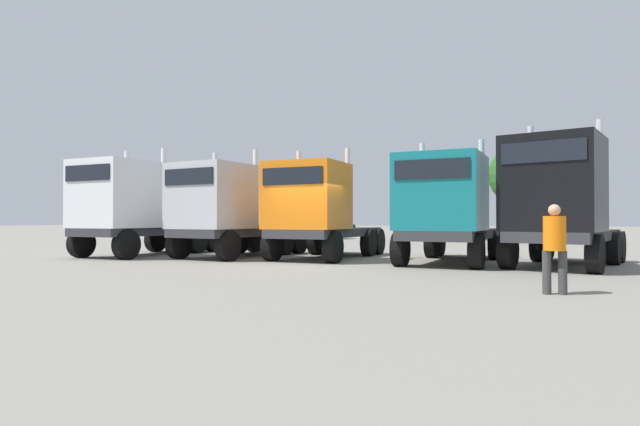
{
  "coord_description": "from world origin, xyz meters",
  "views": [
    {
      "loc": [
        6.12,
        -15.27,
        1.4
      ],
      "look_at": [
        -0.48,
        2.67,
        1.63
      ],
      "focal_mm": 29.62,
      "sensor_mm": 36.0,
      "label": 1
    }
  ],
  "objects_px": {
    "semi_truck_orange": "(316,210)",
    "semi_truck_black": "(558,201)",
    "semi_truck_silver": "(223,210)",
    "semi_truck_white": "(129,207)",
    "semi_truck_teal": "(446,208)",
    "visitor_in_hivis": "(555,242)"
  },
  "relations": [
    {
      "from": "semi_truck_orange",
      "to": "semi_truck_teal",
      "type": "relative_size",
      "value": 0.93
    },
    {
      "from": "semi_truck_orange",
      "to": "semi_truck_teal",
      "type": "distance_m",
      "value": 4.49
    },
    {
      "from": "semi_truck_silver",
      "to": "semi_truck_black",
      "type": "distance_m",
      "value": 11.08
    },
    {
      "from": "semi_truck_orange",
      "to": "semi_truck_black",
      "type": "bearing_deg",
      "value": 88.61
    },
    {
      "from": "semi_truck_white",
      "to": "semi_truck_black",
      "type": "distance_m",
      "value": 14.83
    },
    {
      "from": "semi_truck_white",
      "to": "semi_truck_teal",
      "type": "distance_m",
      "value": 11.69
    },
    {
      "from": "semi_truck_orange",
      "to": "semi_truck_black",
      "type": "xyz_separation_m",
      "value": [
        7.62,
        -0.66,
        0.21
      ]
    },
    {
      "from": "semi_truck_white",
      "to": "semi_truck_teal",
      "type": "relative_size",
      "value": 0.98
    },
    {
      "from": "semi_truck_silver",
      "to": "semi_truck_black",
      "type": "height_order",
      "value": "semi_truck_black"
    },
    {
      "from": "semi_truck_silver",
      "to": "visitor_in_hivis",
      "type": "bearing_deg",
      "value": 69.2
    },
    {
      "from": "semi_truck_teal",
      "to": "semi_truck_orange",
      "type": "bearing_deg",
      "value": -89.89
    },
    {
      "from": "semi_truck_white",
      "to": "semi_truck_silver",
      "type": "relative_size",
      "value": 1.05
    },
    {
      "from": "semi_truck_orange",
      "to": "visitor_in_hivis",
      "type": "relative_size",
      "value": 3.6
    },
    {
      "from": "semi_truck_white",
      "to": "semi_truck_orange",
      "type": "xyz_separation_m",
      "value": [
        7.21,
        0.92,
        -0.15
      ]
    },
    {
      "from": "semi_truck_orange",
      "to": "semi_truck_teal",
      "type": "bearing_deg",
      "value": 88.55
    },
    {
      "from": "semi_truck_silver",
      "to": "semi_truck_white",
      "type": "bearing_deg",
      "value": -73.25
    },
    {
      "from": "semi_truck_orange",
      "to": "semi_truck_white",
      "type": "bearing_deg",
      "value": -79.14
    },
    {
      "from": "semi_truck_white",
      "to": "semi_truck_orange",
      "type": "relative_size",
      "value": 1.05
    },
    {
      "from": "semi_truck_teal",
      "to": "semi_truck_black",
      "type": "bearing_deg",
      "value": 90.26
    },
    {
      "from": "semi_truck_orange",
      "to": "semi_truck_black",
      "type": "height_order",
      "value": "semi_truck_black"
    },
    {
      "from": "semi_truck_black",
      "to": "visitor_in_hivis",
      "type": "distance_m",
      "value": 5.76
    },
    {
      "from": "semi_truck_black",
      "to": "semi_truck_orange",
      "type": "bearing_deg",
      "value": -78.91
    }
  ]
}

